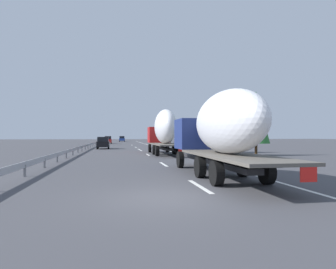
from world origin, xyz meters
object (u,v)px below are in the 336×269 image
at_px(car_black_suv, 103,143).
at_px(road_sign, 166,134).
at_px(truck_lead, 164,130).
at_px(car_blue_sedan, 122,139).
at_px(truck_trailing, 219,129).
at_px(car_red_compact, 108,140).

xyz_separation_m(car_black_suv, road_sign, (1.80, -10.28, 1.33)).
relative_size(truck_lead, car_black_suv, 3.05).
height_order(truck_lead, car_blue_sedan, truck_lead).
xyz_separation_m(truck_trailing, car_blue_sedan, (89.80, 3.34, -1.43)).
distance_m(car_blue_sedan, car_black_suv, 57.10).
bearing_deg(truck_trailing, road_sign, -5.11).
bearing_deg(car_black_suv, truck_trailing, -167.66).
height_order(truck_trailing, car_black_suv, truck_trailing).
distance_m(truck_lead, truck_trailing, 17.77).
xyz_separation_m(car_blue_sedan, car_red_compact, (-27.00, 3.95, 0.01)).
distance_m(car_red_compact, road_sign, 30.05).
relative_size(car_red_compact, car_black_suv, 1.05).
bearing_deg(car_red_compact, road_sign, -159.76).
height_order(truck_lead, truck_trailing, truck_lead).
relative_size(truck_trailing, car_blue_sedan, 2.70).
xyz_separation_m(car_blue_sedan, car_black_suv, (-56.97, 3.84, -0.02)).
height_order(truck_trailing, car_blue_sedan, truck_trailing).
height_order(truck_lead, car_black_suv, truck_lead).
height_order(truck_lead, road_sign, truck_lead).
bearing_deg(car_blue_sedan, road_sign, -173.34).
relative_size(truck_trailing, road_sign, 3.87).
bearing_deg(car_red_compact, truck_trailing, -173.38).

